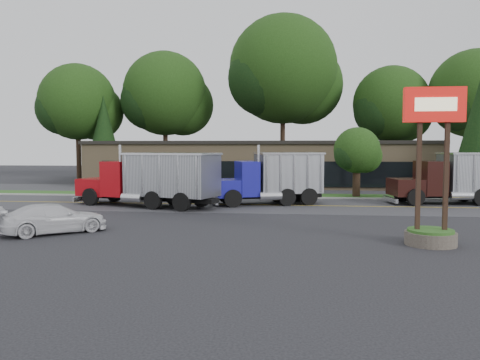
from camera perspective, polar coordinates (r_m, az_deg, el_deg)
The scene contains 19 objects.
ground at distance 21.79m, azimuth -7.65°, elevation -5.84°, with size 140.00×140.00×0.00m, color #343439.
road at distance 30.50m, azimuth -3.50°, elevation -2.99°, with size 60.00×8.00×0.02m, color #49494E.
center_line at distance 30.50m, azimuth -3.50°, elevation -2.99°, with size 60.00×0.12×0.01m, color gold.
curb at distance 34.61m, azimuth -2.29°, elevation -2.16°, with size 60.00×0.30×0.12m, color #9E9E99.
grass_verge at distance 36.38m, azimuth -1.85°, elevation -1.85°, with size 60.00×3.40×0.03m, color #316422.
far_parking at distance 41.31m, azimuth -0.84°, elevation -1.15°, with size 60.00×7.00×0.02m, color #49494E.
strip_mall at distance 46.95m, azimuth 2.52°, elevation 1.91°, with size 32.00×12.00×4.00m, color #997F5D.
bilo_sign at distance 19.11m, azimuth 22.34°, elevation -1.37°, with size 2.20×1.90×5.95m.
tree_far_a at distance 58.80m, azimuth -19.02°, elevation 8.56°, with size 9.45×8.90×13.49m.
tree_far_b at distance 57.28m, azimuth -8.94°, elevation 9.88°, with size 10.57×9.95×15.08m.
tree_far_c at distance 55.61m, azimuth 5.48°, elevation 12.64°, with size 13.26×12.48×18.92m.
tree_far_d at distance 55.17m, azimuth 18.06°, elevation 8.38°, with size 8.91×8.39×12.71m.
tree_far_e at distance 55.48m, azimuth 26.73°, elevation 8.93°, with size 9.77×9.19×13.93m.
evergreen_left at distance 55.11m, azimuth -16.26°, elevation 5.44°, with size 4.20×4.20×9.55m.
tree_verge at distance 36.17m, azimuth 14.14°, elevation 3.25°, with size 3.66×3.45×5.22m.
dump_truck_red at distance 29.50m, azimuth -10.45°, elevation 0.24°, with size 9.79×5.29×3.36m.
dump_truck_blue at distance 30.53m, azimuth 4.14°, elevation 0.40°, with size 7.38×4.62×3.36m.
dump_truck_maroon at distance 33.89m, azimuth 25.53°, elevation 0.39°, with size 8.63×3.72×3.36m.
rally_car at distance 21.84m, azimuth -21.72°, elevation -4.37°, with size 1.79×4.40×1.28m, color silver.
Camera 1 is at (5.29, -20.81, 3.71)m, focal length 35.00 mm.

